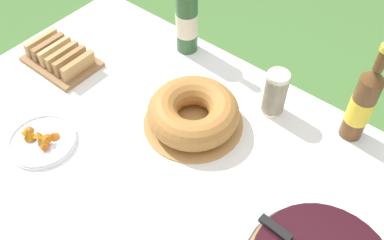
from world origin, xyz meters
name	(u,v)px	position (x,y,z in m)	size (l,w,h in m)	color
garden_table	(175,182)	(0.00, 0.00, 0.63)	(1.65, 1.04, 0.69)	brown
tablecloth	(175,173)	(0.00, 0.00, 0.68)	(1.66, 1.05, 0.10)	white
bundt_cake	(193,113)	(-0.07, 0.17, 0.74)	(0.32, 0.32, 0.10)	#B78447
cup_stack	(275,93)	(0.09, 0.38, 0.78)	(0.07, 0.07, 0.16)	beige
cider_bottle_green	(187,18)	(-0.32, 0.45, 0.83)	(0.08, 0.08, 0.35)	#2D562D
cider_bottle_amber	(362,104)	(0.33, 0.45, 0.83)	(0.07, 0.07, 0.35)	brown
snack_plate_left	(42,140)	(-0.38, -0.18, 0.71)	(0.21, 0.21, 0.06)	white
bread_board	(61,58)	(-0.62, 0.09, 0.72)	(0.26, 0.18, 0.07)	olive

